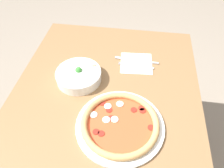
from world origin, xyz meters
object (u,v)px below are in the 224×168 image
fork (136,66)px  knife (139,60)px  bowl (79,75)px  pizza (120,124)px

fork → knife: (0.04, -0.01, -0.00)m
bowl → knife: bearing=-57.3°
fork → pizza: bearing=87.8°
bowl → fork: (0.13, -0.26, -0.02)m
pizza → fork: (0.36, -0.04, -0.01)m
pizza → bowl: (0.23, 0.22, 0.01)m
bowl → fork: 0.30m
pizza → bowl: 0.32m
fork → knife: same height
knife → bowl: bearing=37.1°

